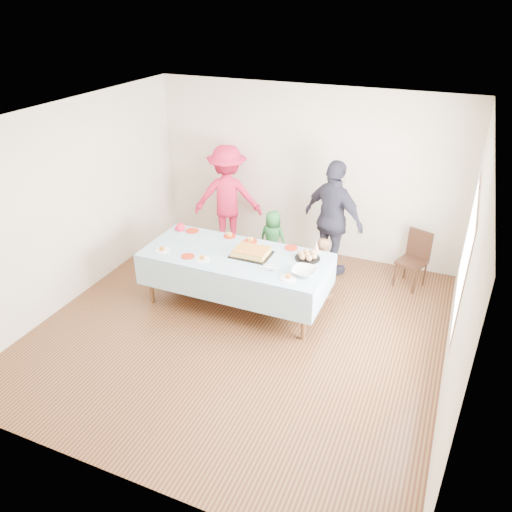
# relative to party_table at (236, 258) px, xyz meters

# --- Properties ---
(ground) EXTENTS (5.00, 5.00, 0.00)m
(ground) POSITION_rel_party_table_xyz_m (0.31, -0.50, -0.72)
(ground) COLOR #411F12
(ground) RESTS_ON ground
(room_walls) EXTENTS (5.04, 5.04, 2.72)m
(room_walls) POSITION_rel_party_table_xyz_m (0.36, -0.50, 1.05)
(room_walls) COLOR beige
(room_walls) RESTS_ON ground
(party_table) EXTENTS (2.50, 1.10, 0.78)m
(party_table) POSITION_rel_party_table_xyz_m (0.00, 0.00, 0.00)
(party_table) COLOR #57311D
(party_table) RESTS_ON ground
(birthday_cake) EXTENTS (0.52, 0.40, 0.09)m
(birthday_cake) POSITION_rel_party_table_xyz_m (0.21, 0.06, 0.10)
(birthday_cake) COLOR black
(birthday_cake) RESTS_ON party_table
(rolls_tray) EXTENTS (0.34, 0.34, 0.10)m
(rolls_tray) POSITION_rel_party_table_xyz_m (0.92, 0.25, 0.10)
(rolls_tray) COLOR black
(rolls_tray) RESTS_ON party_table
(punch_bowl) EXTENTS (0.31, 0.31, 0.08)m
(punch_bowl) POSITION_rel_party_table_xyz_m (1.01, -0.15, 0.09)
(punch_bowl) COLOR silver
(punch_bowl) RESTS_ON party_table
(party_hat) EXTENTS (0.10, 0.10, 0.18)m
(party_hat) POSITION_rel_party_table_xyz_m (0.98, 0.46, 0.14)
(party_hat) COLOR silver
(party_hat) RESTS_ON party_table
(fork_pile) EXTENTS (0.24, 0.18, 0.07)m
(fork_pile) POSITION_rel_party_table_xyz_m (0.57, -0.21, 0.09)
(fork_pile) COLOR white
(fork_pile) RESTS_ON party_table
(plate_red_far_a) EXTENTS (0.19, 0.19, 0.01)m
(plate_red_far_a) POSITION_rel_party_table_xyz_m (-0.89, 0.41, 0.06)
(plate_red_far_a) COLOR red
(plate_red_far_a) RESTS_ON party_table
(plate_red_far_b) EXTENTS (0.18, 0.18, 0.01)m
(plate_red_far_b) POSITION_rel_party_table_xyz_m (-0.31, 0.46, 0.06)
(plate_red_far_b) COLOR red
(plate_red_far_b) RESTS_ON party_table
(plate_red_far_c) EXTENTS (0.19, 0.19, 0.01)m
(plate_red_far_c) POSITION_rel_party_table_xyz_m (0.03, 0.44, 0.06)
(plate_red_far_c) COLOR red
(plate_red_far_c) RESTS_ON party_table
(plate_red_far_d) EXTENTS (0.18, 0.18, 0.01)m
(plate_red_far_d) POSITION_rel_party_table_xyz_m (0.62, 0.46, 0.06)
(plate_red_far_d) COLOR red
(plate_red_far_d) RESTS_ON party_table
(plate_red_near) EXTENTS (0.18, 0.18, 0.01)m
(plate_red_near) POSITION_rel_party_table_xyz_m (-0.56, -0.31, 0.06)
(plate_red_near) COLOR red
(plate_red_near) RESTS_ON party_table
(plate_white_left) EXTENTS (0.21, 0.21, 0.01)m
(plate_white_left) POSITION_rel_party_table_xyz_m (-0.96, -0.30, 0.06)
(plate_white_left) COLOR white
(plate_white_left) RESTS_ON party_table
(plate_white_mid) EXTENTS (0.20, 0.20, 0.01)m
(plate_white_mid) POSITION_rel_party_table_xyz_m (-0.34, -0.31, 0.06)
(plate_white_mid) COLOR white
(plate_white_mid) RESTS_ON party_table
(plate_white_right) EXTENTS (0.20, 0.20, 0.01)m
(plate_white_right) POSITION_rel_party_table_xyz_m (0.86, -0.32, 0.06)
(plate_white_right) COLOR white
(plate_white_right) RESTS_ON party_table
(dining_chair) EXTENTS (0.47, 0.47, 0.85)m
(dining_chair) POSITION_rel_party_table_xyz_m (2.19, 1.50, -0.25)
(dining_chair) COLOR black
(dining_chair) RESTS_ON ground
(toddler_left) EXTENTS (0.34, 0.24, 0.88)m
(toddler_left) POSITION_rel_party_table_xyz_m (-1.09, 0.40, -0.28)
(toddler_left) COLOR red
(toddler_left) RESTS_ON ground
(toddler_mid) EXTENTS (0.48, 0.34, 0.93)m
(toddler_mid) POSITION_rel_party_table_xyz_m (0.06, 1.23, -0.26)
(toddler_mid) COLOR #246C2F
(toddler_mid) RESTS_ON ground
(toddler_right) EXTENTS (0.47, 0.38, 0.90)m
(toddler_right) POSITION_rel_party_table_xyz_m (1.00, 0.69, -0.28)
(toddler_right) COLOR tan
(toddler_right) RESTS_ON ground
(adult_left) EXTENTS (1.28, 0.98, 1.75)m
(adult_left) POSITION_rel_party_table_xyz_m (-0.91, 1.63, 0.15)
(adult_left) COLOR red
(adult_left) RESTS_ON ground
(adult_right) EXTENTS (1.14, 0.84, 1.80)m
(adult_right) POSITION_rel_party_table_xyz_m (0.97, 1.36, 0.18)
(adult_right) COLOR #2D2C3D
(adult_right) RESTS_ON ground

